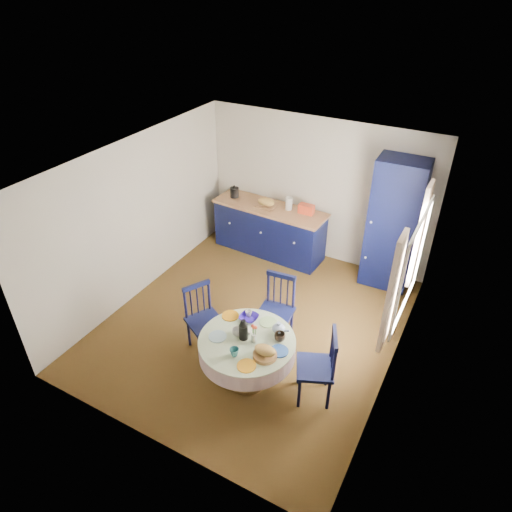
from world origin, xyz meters
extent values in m
plane|color=black|center=(0.00, 0.00, 0.00)|extent=(4.50, 4.50, 0.00)
plane|color=white|center=(0.00, 0.00, 2.50)|extent=(4.50, 4.50, 0.00)
cube|color=beige|center=(0.00, 2.25, 1.25)|extent=(4.00, 0.02, 2.50)
cube|color=beige|center=(-2.00, 0.00, 1.25)|extent=(0.02, 4.50, 2.50)
cube|color=beige|center=(2.00, 0.00, 1.25)|extent=(0.02, 4.50, 2.50)
plane|color=white|center=(2.00, 0.30, 1.50)|extent=(0.00, 1.20, 1.20)
cube|color=white|center=(1.92, -0.40, 1.55)|extent=(0.05, 0.34, 1.45)
cube|color=white|center=(1.92, 1.00, 1.55)|extent=(0.05, 0.34, 1.45)
cube|color=black|center=(-0.71, 1.90, 0.44)|extent=(2.02, 0.70, 0.88)
cube|color=#A66D4C|center=(-0.71, 1.90, 0.90)|extent=(2.08, 0.74, 0.04)
cube|color=#A73119|center=(-0.06, 1.95, 1.00)|extent=(0.27, 0.15, 0.16)
cube|color=#A66D4C|center=(-0.78, 1.89, 0.93)|extent=(0.35, 0.26, 0.02)
ellipsoid|color=#A68040|center=(-0.78, 1.89, 1.00)|extent=(0.31, 0.20, 0.13)
cylinder|color=silver|center=(-0.38, 1.96, 1.03)|extent=(0.12, 0.12, 0.22)
cube|color=black|center=(1.40, 2.00, 1.08)|extent=(0.77, 0.57, 2.15)
cylinder|color=white|center=(1.10, 1.72, 1.18)|extent=(0.04, 0.02, 0.04)
cylinder|color=white|center=(1.10, 1.72, 0.54)|extent=(0.04, 0.02, 0.04)
cylinder|color=#553818|center=(0.47, -1.00, 0.03)|extent=(0.49, 0.49, 0.05)
cylinder|color=#553818|center=(0.47, -1.00, 0.35)|extent=(0.10, 0.10, 0.64)
cylinder|color=#553818|center=(0.47, -1.00, 0.68)|extent=(1.12, 1.12, 0.03)
cylinder|color=silver|center=(0.47, -1.00, 0.59)|extent=(1.18, 1.18, 0.22)
cylinder|color=white|center=(0.47, -1.00, 0.71)|extent=(1.18, 1.18, 0.01)
cylinder|color=#85A8B2|center=(0.13, -1.12, 0.72)|extent=(0.22, 0.22, 0.01)
cylinder|color=#C97E0E|center=(0.67, -1.37, 0.72)|extent=(0.22, 0.22, 0.01)
cylinder|color=navy|center=(0.89, -0.98, 0.72)|extent=(0.22, 0.22, 0.01)
cylinder|color=#92B873|center=(0.54, -0.60, 0.72)|extent=(0.22, 0.22, 0.01)
cylinder|color=#C97E0E|center=(0.06, -0.72, 0.72)|extent=(0.22, 0.22, 0.01)
cylinder|color=#91603A|center=(0.78, -1.14, 0.74)|extent=(0.28, 0.28, 0.05)
ellipsoid|color=#A68040|center=(0.78, -1.14, 0.82)|extent=(0.26, 0.16, 0.11)
cube|color=silver|center=(0.40, -0.88, 0.73)|extent=(0.10, 0.07, 0.04)
cylinder|color=black|center=(-0.27, -0.98, 0.22)|extent=(0.04, 0.04, 0.45)
cylinder|color=black|center=(-0.10, -0.67, 0.22)|extent=(0.04, 0.04, 0.45)
cylinder|color=black|center=(-0.56, -0.81, 0.22)|extent=(0.04, 0.04, 0.45)
cylinder|color=black|center=(-0.39, -0.50, 0.22)|extent=(0.04, 0.04, 0.45)
cube|color=black|center=(-0.33, -0.74, 0.47)|extent=(0.58, 0.58, 0.04)
cylinder|color=black|center=(-0.58, -0.80, 0.72)|extent=(0.04, 0.04, 0.50)
cylinder|color=black|center=(-0.41, -0.49, 0.72)|extent=(0.04, 0.04, 0.50)
cube|color=black|center=(-0.50, -0.65, 0.95)|extent=(0.23, 0.37, 0.06)
cylinder|color=black|center=(-0.54, -0.73, 0.70)|extent=(0.02, 0.02, 0.42)
cylinder|color=black|center=(-0.50, -0.65, 0.70)|extent=(0.02, 0.02, 0.42)
cylinder|color=black|center=(-0.45, -0.57, 0.70)|extent=(0.02, 0.02, 0.42)
cylinder|color=black|center=(0.26, -0.35, 0.24)|extent=(0.04, 0.04, 0.47)
cylinder|color=black|center=(0.63, -0.32, 0.24)|extent=(0.04, 0.04, 0.47)
cylinder|color=black|center=(0.23, 0.00, 0.24)|extent=(0.04, 0.04, 0.47)
cylinder|color=black|center=(0.60, 0.03, 0.24)|extent=(0.04, 0.04, 0.47)
cube|color=black|center=(0.43, -0.16, 0.49)|extent=(0.50, 0.48, 0.04)
cylinder|color=black|center=(0.23, 0.02, 0.75)|extent=(0.04, 0.04, 0.52)
cylinder|color=black|center=(0.60, 0.05, 0.75)|extent=(0.04, 0.04, 0.52)
cube|color=black|center=(0.41, 0.04, 0.99)|extent=(0.42, 0.08, 0.07)
cylinder|color=black|center=(0.32, 0.03, 0.73)|extent=(0.02, 0.02, 0.44)
cylinder|color=black|center=(0.41, 0.04, 0.73)|extent=(0.02, 0.02, 0.44)
cylinder|color=black|center=(0.51, 0.05, 0.73)|extent=(0.02, 0.02, 0.44)
cylinder|color=black|center=(1.06, -0.71, 0.23)|extent=(0.04, 0.04, 0.46)
cylinder|color=black|center=(1.20, -1.05, 0.23)|extent=(0.04, 0.04, 0.46)
cylinder|color=black|center=(1.37, -0.58, 0.23)|extent=(0.04, 0.04, 0.46)
cylinder|color=black|center=(1.52, -0.91, 0.23)|extent=(0.04, 0.04, 0.46)
cube|color=black|center=(1.29, -0.81, 0.48)|extent=(0.58, 0.59, 0.04)
cylinder|color=black|center=(1.39, -0.57, 0.74)|extent=(0.04, 0.04, 0.52)
cylinder|color=black|center=(1.54, -0.90, 0.74)|extent=(0.04, 0.04, 0.52)
cube|color=black|center=(1.46, -0.73, 0.98)|extent=(0.20, 0.39, 0.06)
cylinder|color=black|center=(1.42, -0.65, 0.72)|extent=(0.02, 0.02, 0.43)
cylinder|color=black|center=(1.46, -0.73, 0.72)|extent=(0.02, 0.02, 0.43)
cylinder|color=black|center=(1.50, -0.82, 0.72)|extent=(0.02, 0.02, 0.43)
imported|color=silver|center=(0.32, -0.98, 0.76)|extent=(0.13, 0.13, 0.10)
imported|color=#28686F|center=(0.47, -1.29, 0.76)|extent=(0.11, 0.11, 0.10)
imported|color=black|center=(0.81, -0.81, 0.76)|extent=(0.13, 0.13, 0.11)
imported|color=silver|center=(0.27, -0.61, 0.75)|extent=(0.09, 0.09, 0.08)
imported|color=navy|center=(0.31, -0.66, 0.74)|extent=(0.23, 0.23, 0.06)
camera|label=1|loc=(2.49, -4.49, 4.55)|focal=32.00mm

